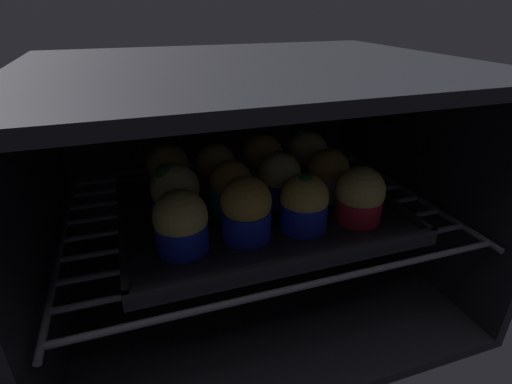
{
  "coord_description": "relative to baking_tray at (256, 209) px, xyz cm",
  "views": [
    {
      "loc": [
        -16.42,
        -28.31,
        42.46
      ],
      "look_at": [
        0.0,
        20.18,
        17.49
      ],
      "focal_mm": 27.36,
      "sensor_mm": 36.0,
      "label": 1
    }
  ],
  "objects": [
    {
      "name": "muffin_row0_col0",
      "position": [
        -12.05,
        -7.72,
        4.14
      ],
      "size": [
        6.58,
        6.58,
        7.83
      ],
      "color": "#1928B7",
      "rests_on": "baking_tray"
    },
    {
      "name": "muffin_row1_col1",
      "position": [
        -3.72,
        0.15,
        3.99
      ],
      "size": [
        6.31,
        6.31,
        7.56
      ],
      "color": "#0C8C84",
      "rests_on": "baking_tray"
    },
    {
      "name": "muffin_row0_col2",
      "position": [
        4.02,
        -7.72,
        4.11
      ],
      "size": [
        6.38,
        6.38,
        7.89
      ],
      "color": "#1928B7",
      "rests_on": "baking_tray"
    },
    {
      "name": "muffin_row2_col0",
      "position": [
        -11.45,
        8.13,
        4.37
      ],
      "size": [
        6.51,
        6.51,
        8.13
      ],
      "color": "#0C8C84",
      "rests_on": "baking_tray"
    },
    {
      "name": "muffin_row2_col3",
      "position": [
        11.62,
        7.45,
        4.32
      ],
      "size": [
        6.92,
        6.92,
        8.33
      ],
      "color": "#1928B7",
      "rests_on": "baking_tray"
    },
    {
      "name": "muffin_row1_col0",
      "position": [
        -11.59,
        -0.22,
        4.44
      ],
      "size": [
        6.63,
        6.63,
        8.45
      ],
      "color": "#1928B7",
      "rests_on": "baking_tray"
    },
    {
      "name": "muffin_row1_col3",
      "position": [
        11.54,
        -0.2,
        4.05
      ],
      "size": [
        6.47,
        6.47,
        7.65
      ],
      "color": "silver",
      "rests_on": "baking_tray"
    },
    {
      "name": "oven_cavity",
      "position": [
        0.0,
        6.07,
        2.32
      ],
      "size": [
        59.0,
        47.0,
        37.0
      ],
      "color": "black",
      "rests_on": "ground"
    },
    {
      "name": "oven_rack",
      "position": [
        0.0,
        1.82,
        -1.08
      ],
      "size": [
        54.8,
        42.0,
        0.8
      ],
      "color": "#51515B",
      "rests_on": "oven_cavity"
    },
    {
      "name": "muffin_row1_col2",
      "position": [
        3.61,
        -0.09,
        4.28
      ],
      "size": [
        6.32,
        6.32,
        7.9
      ],
      "color": "#1928B7",
      "rests_on": "baking_tray"
    },
    {
      "name": "baking_tray",
      "position": [
        0.0,
        0.0,
        0.0
      ],
      "size": [
        38.89,
        31.06,
        2.2
      ],
      "color": "black",
      "rests_on": "oven_rack"
    },
    {
      "name": "muffin_row2_col2",
      "position": [
        3.73,
        7.76,
        4.41
      ],
      "size": [
        6.91,
        6.91,
        8.25
      ],
      "color": "silver",
      "rests_on": "baking_tray"
    },
    {
      "name": "muffin_row0_col3",
      "position": [
        12.05,
        -8.21,
        4.16
      ],
      "size": [
        6.7,
        6.7,
        7.76
      ],
      "color": "red",
      "rests_on": "baking_tray"
    },
    {
      "name": "muffin_row2_col1",
      "position": [
        -4.12,
        7.48,
        4.14
      ],
      "size": [
        6.31,
        6.31,
        7.62
      ],
      "color": "red",
      "rests_on": "baking_tray"
    },
    {
      "name": "muffin_row0_col1",
      "position": [
        -3.83,
        -7.5,
        4.46
      ],
      "size": [
        6.42,
        6.42,
        8.31
      ],
      "color": "#1928B7",
      "rests_on": "baking_tray"
    }
  ]
}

